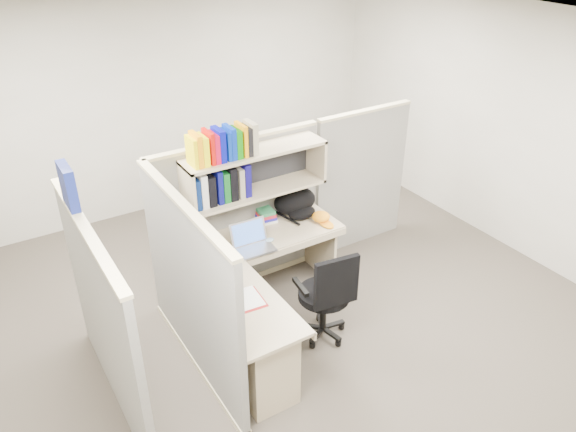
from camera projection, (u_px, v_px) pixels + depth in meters
ground at (286, 329)px, 5.34m from camera, size 6.00×6.00×0.00m
room_shell at (286, 175)px, 4.54m from camera, size 6.00×6.00×6.00m
cubicle at (225, 237)px, 5.06m from camera, size 3.79×1.84×1.95m
desk at (262, 325)px, 4.73m from camera, size 1.74×1.75×0.73m
laptop at (254, 238)px, 5.14m from camera, size 0.37×0.37×0.26m
backpack at (298, 203)px, 5.71m from camera, size 0.49×0.40×0.27m
orange_cap at (321, 217)px, 5.64m from camera, size 0.19×0.21×0.10m
snack_canister at (235, 282)px, 4.68m from camera, size 0.10×0.10×0.10m
tissue_box at (228, 315)px, 4.24m from camera, size 0.15×0.15×0.21m
mouse at (269, 240)px, 5.32m from camera, size 0.10×0.07×0.03m
paper_cup at (247, 229)px, 5.45m from camera, size 0.08×0.08×0.09m
book_stack at (265, 214)px, 5.67m from camera, size 0.20×0.26×0.12m
loose_paper at (247, 298)px, 4.57m from camera, size 0.24×0.30×0.00m
task_chair at (326, 308)px, 5.06m from camera, size 0.54×0.50×0.98m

